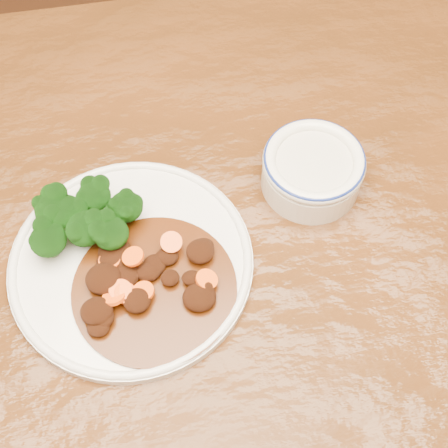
{
  "coord_description": "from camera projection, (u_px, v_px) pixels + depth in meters",
  "views": [
    {
      "loc": [
        -0.04,
        -0.27,
        1.33
      ],
      "look_at": [
        -0.02,
        0.06,
        0.77
      ],
      "focal_mm": 50.0,
      "sensor_mm": 36.0,
      "label": 1
    }
  ],
  "objects": [
    {
      "name": "ground",
      "position": [
        235.0,
        440.0,
        1.28
      ],
      "size": [
        4.0,
        4.0,
        0.0
      ],
      "primitive_type": "plane",
      "color": "#432310",
      "rests_on": "ground"
    },
    {
      "name": "dining_table",
      "position": [
        245.0,
        314.0,
        0.7
      ],
      "size": [
        1.58,
        1.04,
        0.75
      ],
      "rotation": [
        0.0,
        0.0,
        0.1
      ],
      "color": "#552A0F",
      "rests_on": "ground"
    },
    {
      "name": "dinner_plate",
      "position": [
        131.0,
        262.0,
        0.64
      ],
      "size": [
        0.25,
        0.25,
        0.02
      ],
      "rotation": [
        0.0,
        0.0,
        -0.15
      ],
      "color": "white",
      "rests_on": "dining_table"
    },
    {
      "name": "broccoli_florets",
      "position": [
        82.0,
        219.0,
        0.63
      ],
      "size": [
        0.11,
        0.09,
        0.04
      ],
      "color": "#5E8343",
      "rests_on": "dinner_plate"
    },
    {
      "name": "mince_stew",
      "position": [
        143.0,
        282.0,
        0.61
      ],
      "size": [
        0.16,
        0.16,
        0.03
      ],
      "color": "#492007",
      "rests_on": "dinner_plate"
    },
    {
      "name": "dip_bowl",
      "position": [
        313.0,
        169.0,
        0.67
      ],
      "size": [
        0.11,
        0.11,
        0.05
      ],
      "rotation": [
        0.0,
        0.0,
        -0.41
      ],
      "color": "white",
      "rests_on": "dining_table"
    }
  ]
}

